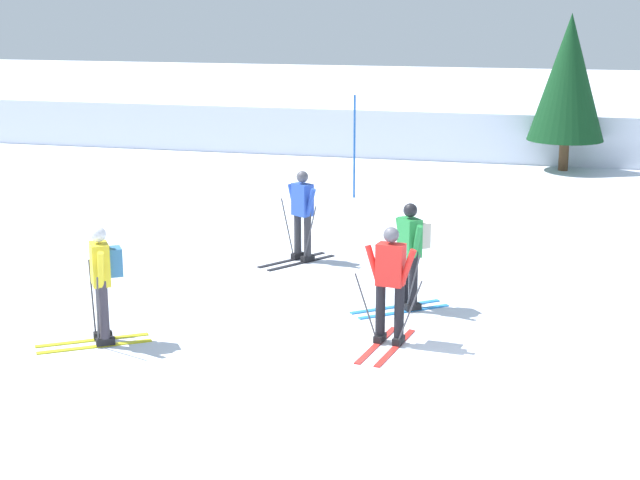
% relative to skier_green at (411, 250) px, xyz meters
% --- Properties ---
extents(ground_plane, '(120.00, 120.00, 0.00)m').
position_rel_skier_green_xyz_m(ground_plane, '(0.22, -2.92, -0.95)').
color(ground_plane, silver).
extents(far_snow_ridge, '(80.00, 7.68, 1.49)m').
position_rel_skier_green_xyz_m(far_snow_ridge, '(0.22, 18.29, -0.21)').
color(far_snow_ridge, silver).
rests_on(far_snow_ridge, ground).
extents(skier_green, '(1.47, 1.31, 1.71)m').
position_rel_skier_green_xyz_m(skier_green, '(0.00, 0.00, 0.00)').
color(skier_green, '#237AC6').
rests_on(skier_green, ground).
extents(skier_yellow, '(1.53, 1.21, 1.71)m').
position_rel_skier_green_xyz_m(skier_yellow, '(-3.94, -2.68, 0.00)').
color(skier_yellow, gold).
rests_on(skier_yellow, ground).
extents(skier_red, '(1.00, 1.64, 1.71)m').
position_rel_skier_green_xyz_m(skier_red, '(-0.00, -1.65, 0.00)').
color(skier_red, red).
rests_on(skier_red, ground).
extents(skier_blue, '(1.19, 1.54, 1.71)m').
position_rel_skier_green_xyz_m(skier_blue, '(-2.44, 2.35, -0.04)').
color(skier_blue, black).
rests_on(skier_blue, ground).
extents(trail_marker_pole, '(0.05, 0.05, 2.54)m').
position_rel_skier_green_xyz_m(trail_marker_pole, '(-2.83, 8.43, 0.31)').
color(trail_marker_pole, '#1E56AD').
rests_on(trail_marker_pole, ground).
extents(conifer_far_left, '(2.16, 2.16, 4.43)m').
position_rel_skier_green_xyz_m(conifer_far_left, '(2.12, 13.80, 1.69)').
color(conifer_far_left, '#513823').
rests_on(conifer_far_left, ground).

